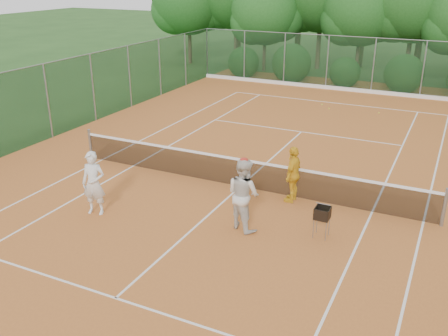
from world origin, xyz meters
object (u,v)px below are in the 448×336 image
Objects in this scene: player_white at (94,183)px; player_yellow at (293,174)px; ball_hopper at (322,214)px; player_center_grp at (243,194)px.

player_white is 5.69m from player_yellow.
player_white reaches higher than player_yellow.
player_white is 1.07× the size of player_yellow.
player_white is 6.26m from ball_hopper.
player_white is 0.92× the size of player_center_grp.
player_center_grp is 2.40× the size of ball_hopper.
player_white is at bearing -166.04° from player_center_grp.
player_white reaches higher than ball_hopper.
ball_hopper is at bearing 39.61° from player_yellow.
player_center_grp reaches higher than ball_hopper.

